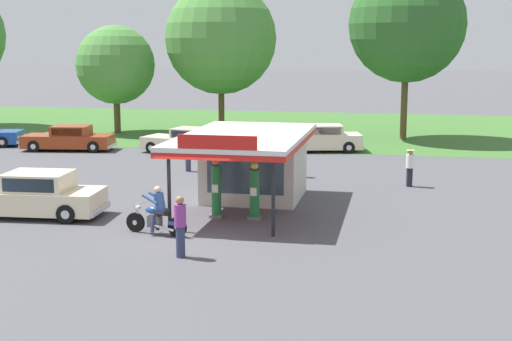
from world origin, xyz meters
TOP-DOWN VIEW (x-y plane):
  - ground_plane at (0.00, 0.00)m, footprint 300.00×300.00m
  - grass_verge_strip at (0.00, 30.00)m, footprint 120.00×24.00m
  - service_station_kiosk at (0.83, 5.39)m, footprint 4.31×7.93m
  - gas_pump_nearside at (0.15, 2.50)m, footprint 0.44×0.44m
  - gas_pump_offside at (1.51, 2.50)m, footprint 0.44×0.44m
  - motorcycle_with_rider at (-1.11, -0.11)m, footprint 2.15×0.77m
  - featured_classic_sedan at (-6.33, 1.40)m, footprint 5.55×2.34m
  - parked_car_back_row_left at (-5.27, 16.48)m, footprint 5.10×2.86m
  - parked_car_back_row_centre at (-12.14, 16.28)m, footprint 5.37×2.56m
  - parked_car_back_row_right at (1.86, 18.73)m, footprint 5.32×2.99m
  - bystander_strolling_foreground at (6.82, 9.40)m, footprint 0.35×0.35m
  - bystander_admiring_sedan at (0.35, -2.28)m, footprint 0.34×0.34m
  - bystander_leaning_by_kiosk at (-3.47, 11.04)m, footprint 0.37×0.37m
  - bystander_chatting_near_pumps at (1.53, 10.70)m, footprint 0.38×0.38m
  - tree_oak_left at (-5.67, 26.21)m, footprint 7.53×7.53m
  - tree_oak_far_right at (6.58, 24.94)m, footprint 7.26×7.26m
  - tree_oak_distant_spare at (-12.46, 24.30)m, footprint 5.29×5.29m

SIDE VIEW (x-z plane):
  - ground_plane at x=0.00m, z-range 0.00..0.00m
  - grass_verge_strip at x=0.00m, z-range 0.00..0.01m
  - parked_car_back_row_centre at x=-12.14m, z-range -0.06..1.35m
  - parked_car_back_row_left at x=-5.27m, z-range -0.06..1.36m
  - motorcycle_with_rider at x=-1.11m, z-range -0.14..1.44m
  - parked_car_back_row_right at x=1.86m, z-range -0.06..1.44m
  - featured_classic_sedan at x=-6.33m, z-range -0.08..1.49m
  - bystander_strolling_foreground at x=6.82m, z-range 0.05..1.64m
  - bystander_leaning_by_kiosk at x=-3.47m, z-range 0.06..1.75m
  - gas_pump_offside at x=1.51m, z-range -0.08..1.92m
  - bystander_chatting_near_pumps at x=1.53m, z-range 0.07..1.78m
  - bystander_admiring_sedan at x=0.35m, z-range 0.06..1.84m
  - gas_pump_nearside at x=0.15m, z-range -0.08..2.02m
  - service_station_kiosk at x=0.83m, z-range 0.03..3.24m
  - tree_oak_distant_spare at x=-12.46m, z-range 0.86..8.13m
  - tree_oak_left at x=-5.67m, z-range 1.30..11.44m
  - tree_oak_far_right at x=6.58m, z-range 1.78..12.62m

